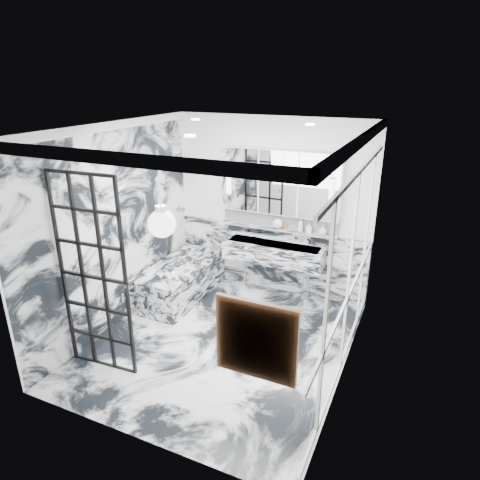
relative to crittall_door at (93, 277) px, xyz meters
The scene contains 25 objects.
floor 1.92m from the crittall_door, 42.91° to the left, with size 3.60×3.60×0.00m, color silver.
ceiling 2.20m from the crittall_door, 42.91° to the left, with size 3.60×3.60×0.00m, color white.
wall_back 3.04m from the crittall_door, 68.70° to the left, with size 3.60×3.60×0.00m, color white.
wall_front 1.36m from the crittall_door, 35.20° to the right, with size 3.60×3.60×0.00m, color white.
wall_left 1.16m from the crittall_door, 116.00° to the left, with size 3.60×3.60×0.00m, color white.
wall_right 2.90m from the crittall_door, 20.75° to the left, with size 3.60×3.60×0.00m, color white.
marble_clad_back 3.08m from the crittall_door, 68.53° to the left, with size 3.18×0.05×1.05m, color silver.
marble_clad_left 1.14m from the crittall_door, 115.32° to the left, with size 0.02×3.56×2.68m, color silver.
panel_molding 2.87m from the crittall_door, 20.89° to the left, with size 0.03×3.40×2.30m, color white.
soap_bottle_a 3.18m from the crittall_door, 59.33° to the left, with size 0.08×0.08×0.21m, color #8C5919.
soap_bottle_b 3.25m from the crittall_door, 57.18° to the left, with size 0.08×0.08×0.17m, color #4C4C51.
soap_bottle_c 3.37m from the crittall_door, 54.19° to the left, with size 0.12×0.12×0.15m, color silver.
face_pot 3.01m from the crittall_door, 65.35° to the left, with size 0.16×0.16×0.16m, color white.
amber_bottle 3.06m from the crittall_door, 63.21° to the left, with size 0.04×0.04×0.10m, color #8C5919.
flower_vase 1.34m from the crittall_door, 78.50° to the left, with size 0.08×0.08×0.12m, color silver.
crittall_door is the anchor object (origin of this frame).
artwork 2.43m from the crittall_door, 17.75° to the right, with size 0.56×0.05×0.56m, color orange.
pendant_light 1.50m from the crittall_door, 12.82° to the right, with size 0.26×0.26×0.26m, color white.
trough_sink 2.90m from the crittall_door, 64.12° to the left, with size 1.60×0.45×0.30m, color silver.
ledge 3.02m from the crittall_door, 65.49° to the left, with size 1.90×0.14×0.04m, color silver.
subway_tile 3.07m from the crittall_door, 65.97° to the left, with size 1.90×0.03×0.23m, color white.
mirror_cabinet 3.08m from the crittall_door, 65.53° to the left, with size 1.90×0.16×1.00m, color white.
sconce_left 2.75m from the crittall_door, 80.78° to the left, with size 0.07×0.07×0.40m, color white.
sconce_right 3.42m from the crittall_door, 52.03° to the left, with size 0.07×0.07×0.40m, color white.
bathtub 2.13m from the crittall_door, 92.21° to the left, with size 0.75×1.65×0.55m, color silver.
Camera 1 is at (2.22, -4.33, 3.33)m, focal length 32.00 mm.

